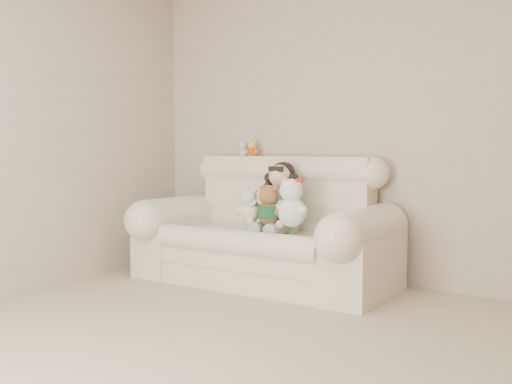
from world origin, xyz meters
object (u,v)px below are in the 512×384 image
Objects in this scene: seated_child at (281,196)px; brown_teddy at (269,202)px; sofa at (263,220)px; cream_teddy at (249,202)px; white_cat at (292,197)px.

seated_child reaches higher than brown_teddy.
sofa reaches higher than brown_teddy.
seated_child is 0.26m from cream_teddy.
seated_child is 1.71× the size of cream_teddy.
seated_child is at bearing 82.98° from brown_teddy.
sofa reaches higher than cream_teddy.
seated_child is (0.12, 0.08, 0.19)m from sofa.
seated_child is at bearing 39.91° from cream_teddy.
seated_child reaches higher than cream_teddy.
white_cat is at bearing -50.08° from seated_child.
brown_teddy is 0.20m from cream_teddy.
white_cat reaches higher than cream_teddy.
sofa is at bearing 54.12° from cream_teddy.
white_cat is (0.21, -0.18, 0.01)m from seated_child.
seated_child is 1.30× the size of white_cat.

